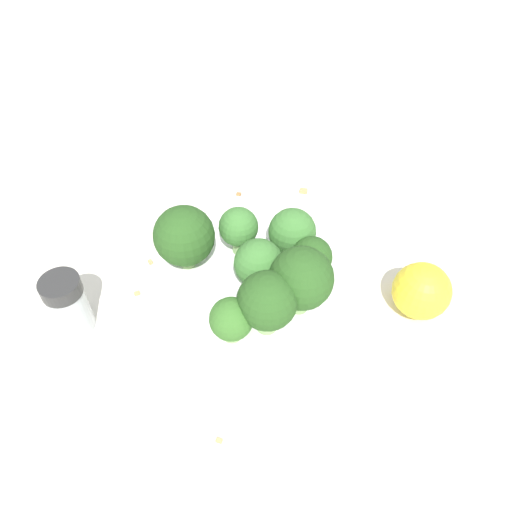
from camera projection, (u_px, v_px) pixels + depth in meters
name	position (u px, v px, depth m)	size (l,w,h in m)	color
ground_plane	(256.00, 302.00, 0.50)	(3.00, 3.00, 0.00)	silver
bowl	(256.00, 291.00, 0.49)	(0.21, 0.21, 0.03)	white
broccoli_floret_0	(292.00, 233.00, 0.49)	(0.05, 0.05, 0.05)	#7A9E5B
broccoli_floret_1	(184.00, 236.00, 0.47)	(0.06, 0.06, 0.07)	#7A9E5B
broccoli_floret_2	(255.00, 265.00, 0.45)	(0.05, 0.05, 0.05)	#7A9E5B
broccoli_floret_3	(267.00, 302.00, 0.42)	(0.05, 0.05, 0.06)	#8EB770
broccoli_floret_4	(301.00, 279.00, 0.43)	(0.06, 0.06, 0.07)	#84AD66
broccoli_floret_5	(311.00, 258.00, 0.47)	(0.04, 0.04, 0.04)	#7A9E5B
broccoli_floret_6	(241.00, 227.00, 0.48)	(0.04, 0.04, 0.05)	#84AD66
broccoli_floret_7	(231.00, 320.00, 0.42)	(0.04, 0.04, 0.04)	#8EB770
pepper_shaker	(68.00, 304.00, 0.46)	(0.04, 0.04, 0.07)	#B2B7BC
lemon_wedge	(421.00, 291.00, 0.48)	(0.06, 0.06, 0.06)	yellow
almond_crumb_0	(219.00, 440.00, 0.40)	(0.01, 0.00, 0.01)	tan
almond_crumb_1	(137.00, 292.00, 0.51)	(0.01, 0.00, 0.01)	tan
almond_crumb_2	(304.00, 190.00, 0.62)	(0.01, 0.01, 0.01)	tan
almond_crumb_3	(150.00, 261.00, 0.54)	(0.01, 0.00, 0.01)	tan
almond_crumb_4	(239.00, 193.00, 0.62)	(0.01, 0.00, 0.01)	olive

